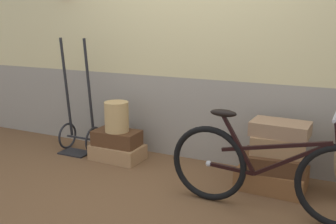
# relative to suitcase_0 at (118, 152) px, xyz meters

# --- Properties ---
(ground) EXTENTS (9.56, 5.20, 0.06)m
(ground) POSITION_rel_suitcase_0_xyz_m (0.75, -0.38, -0.11)
(ground) COLOR brown
(station_building) EXTENTS (7.56, 0.74, 3.08)m
(station_building) POSITION_rel_suitcase_0_xyz_m (0.76, 0.47, 1.47)
(station_building) COLOR gray
(station_building) RESTS_ON ground
(suitcase_0) EXTENTS (0.57, 0.37, 0.16)m
(suitcase_0) POSITION_rel_suitcase_0_xyz_m (0.00, 0.00, 0.00)
(suitcase_0) COLOR #9E754C
(suitcase_0) RESTS_ON ground
(suitcase_1) EXTENTS (0.50, 0.30, 0.16)m
(suitcase_1) POSITION_rel_suitcase_0_xyz_m (-0.01, 0.01, 0.16)
(suitcase_1) COLOR #4C2D19
(suitcase_1) RESTS_ON suitcase_0
(suitcase_2) EXTENTS (0.61, 0.46, 0.19)m
(suitcase_2) POSITION_rel_suitcase_0_xyz_m (1.67, -0.00, 0.01)
(suitcase_2) COLOR brown
(suitcase_2) RESTS_ON ground
(suitcase_3) EXTENTS (0.56, 0.41, 0.15)m
(suitcase_3) POSITION_rel_suitcase_0_xyz_m (1.69, -0.03, 0.18)
(suitcase_3) COLOR #4C2D19
(suitcase_3) RESTS_ON suitcase_2
(suitcase_4) EXTENTS (0.49, 0.39, 0.17)m
(suitcase_4) POSITION_rel_suitcase_0_xyz_m (1.70, 0.02, 0.33)
(suitcase_4) COLOR #9E754C
(suitcase_4) RESTS_ON suitcase_3
(suitcase_5) EXTENTS (0.51, 0.34, 0.13)m
(suitcase_5) POSITION_rel_suitcase_0_xyz_m (1.71, 0.01, 0.48)
(suitcase_5) COLOR #937051
(suitcase_5) RESTS_ON suitcase_4
(wicker_basket) EXTENTS (0.26, 0.26, 0.32)m
(wicker_basket) POSITION_rel_suitcase_0_xyz_m (0.01, -0.00, 0.41)
(wicker_basket) COLOR tan
(wicker_basket) RESTS_ON suitcase_1
(luggage_trolley) EXTENTS (0.41, 0.38, 1.31)m
(luggage_trolley) POSITION_rel_suitcase_0_xyz_m (-0.54, 0.04, 0.21)
(luggage_trolley) COLOR black
(luggage_trolley) RESTS_ON ground
(bicycle) EXTENTS (1.67, 0.46, 0.88)m
(bicycle) POSITION_rel_suitcase_0_xyz_m (1.73, -0.50, 0.27)
(bicycle) COLOR black
(bicycle) RESTS_ON ground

